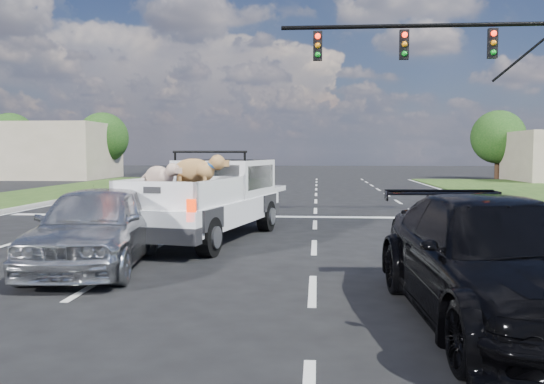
# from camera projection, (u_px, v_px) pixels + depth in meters

# --- Properties ---
(ground) EXTENTS (160.00, 160.00, 0.00)m
(ground) POSITION_uv_depth(u_px,v_px,m) (200.00, 288.00, 8.98)
(ground) COLOR black
(ground) RESTS_ON ground
(road_markings) EXTENTS (17.75, 60.00, 0.01)m
(road_markings) POSITION_uv_depth(u_px,v_px,m) (250.00, 231.00, 15.50)
(road_markings) COLOR silver
(road_markings) RESTS_ON ground
(traffic_signal) EXTENTS (9.11, 0.31, 7.00)m
(traffic_signal) POSITION_uv_depth(u_px,v_px,m) (485.00, 71.00, 18.52)
(traffic_signal) COLOR black
(traffic_signal) RESTS_ON ground
(building_left) EXTENTS (10.00, 8.00, 4.40)m
(building_left) POSITION_uv_depth(u_px,v_px,m) (46.00, 151.00, 46.20)
(building_left) COLOR tan
(building_left) RESTS_ON ground
(tree_far_b) EXTENTS (4.20, 4.20, 5.40)m
(tree_far_b) POSITION_uv_depth(u_px,v_px,m) (11.00, 138.00, 48.43)
(tree_far_b) COLOR #332114
(tree_far_b) RESTS_ON ground
(tree_far_c) EXTENTS (4.20, 4.20, 5.40)m
(tree_far_c) POSITION_uv_depth(u_px,v_px,m) (103.00, 138.00, 47.80)
(tree_far_c) COLOR #332114
(tree_far_c) RESTS_ON ground
(tree_far_d) EXTENTS (4.20, 4.20, 5.40)m
(tree_far_d) POSITION_uv_depth(u_px,v_px,m) (498.00, 137.00, 45.28)
(tree_far_d) COLOR #332114
(tree_far_d) RESTS_ON ground
(pickup_truck) EXTENTS (3.20, 6.06, 2.16)m
(pickup_truck) POSITION_uv_depth(u_px,v_px,m) (209.00, 198.00, 14.04)
(pickup_truck) COLOR black
(pickup_truck) RESTS_ON ground
(silver_sedan) EXTENTS (2.31, 4.69, 1.54)m
(silver_sedan) POSITION_uv_depth(u_px,v_px,m) (96.00, 226.00, 10.52)
(silver_sedan) COLOR #B0B2B7
(silver_sedan) RESTS_ON ground
(black_coupe) EXTENTS (2.53, 5.51, 1.56)m
(black_coupe) POSITION_uv_depth(u_px,v_px,m) (498.00, 262.00, 7.05)
(black_coupe) COLOR black
(black_coupe) RESTS_ON ground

